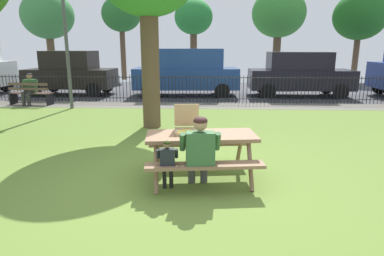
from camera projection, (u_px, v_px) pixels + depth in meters
The scene contains 20 objects.
ground at pixel (188, 145), 7.59m from camera, with size 28.00×11.83×0.02m, color olive.
cobblestone_walkway at pixel (196, 106), 12.65m from camera, with size 28.00×1.40×0.01m, color slate.
street_asphalt at pixel (199, 90), 17.06m from camera, with size 28.00×7.69×0.01m, color #424247.
picnic_table_foreground at pixel (201, 144), 5.55m from camera, with size 1.96×1.68×0.79m.
pizza_box_open at pixel (187, 127), 5.61m from camera, with size 0.47×0.53×0.47m.
pizza_slice_on_table at pixel (213, 133), 5.54m from camera, with size 0.27×0.23×0.02m.
adult_at_table at pixel (200, 150), 5.05m from camera, with size 0.63×0.62×1.19m.
child_at_table at pixel (167, 161), 5.02m from camera, with size 0.33×0.33×0.84m.
iron_fence_streetside at pixel (197, 89), 13.20m from camera, with size 20.07×0.03×1.07m.
park_bench_left at pixel (31, 94), 12.72m from camera, with size 1.63×0.61×0.85m.
person_on_park_bench at pixel (29, 87), 12.68m from camera, with size 0.61×0.59×1.19m.
lamp_post_walkway at pixel (66, 35), 11.47m from camera, with size 0.28×0.28×4.19m.
parked_car_left at pixel (71, 73), 15.22m from camera, with size 3.95×1.92×1.98m.
parked_car_center at pixel (186, 71), 14.95m from camera, with size 4.68×2.13×2.08m.
parked_car_right at pixel (299, 74), 14.73m from camera, with size 4.42×1.95×1.94m.
far_tree_left at pixel (48, 16), 21.76m from camera, with size 3.35×3.35×5.65m.
far_tree_midleft at pixel (121, 15), 21.52m from camera, with size 2.51×2.51×5.34m.
far_tree_center at pixel (194, 19), 21.35m from camera, with size 2.44×2.44×5.10m.
far_tree_midright at pixel (279, 14), 21.04m from camera, with size 3.35×3.35×5.72m.
far_tree_right at pixel (360, 16), 20.84m from camera, with size 3.25×3.25×5.48m.
Camera 1 is at (0.46, -5.35, 2.18)m, focal length 31.31 mm.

